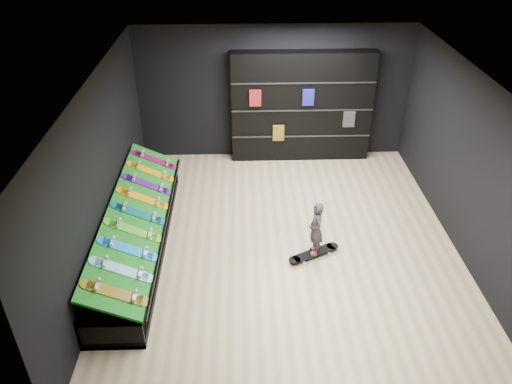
{
  "coord_description": "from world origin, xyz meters",
  "views": [
    {
      "loc": [
        -0.73,
        -6.97,
        5.5
      ],
      "look_at": [
        -0.5,
        0.2,
        1.0
      ],
      "focal_mm": 35.0,
      "sensor_mm": 36.0,
      "label": 1
    }
  ],
  "objects_px": {
    "floor_skateboard": "(314,254)",
    "child": "(315,239)",
    "display_rack": "(138,237)",
    "back_shelving": "(302,107)"
  },
  "relations": [
    {
      "from": "floor_skateboard",
      "to": "back_shelving",
      "type": "bearing_deg",
      "value": 61.06
    },
    {
      "from": "floor_skateboard",
      "to": "child",
      "type": "height_order",
      "value": "child"
    },
    {
      "from": "display_rack",
      "to": "child",
      "type": "bearing_deg",
      "value": -6.16
    },
    {
      "from": "display_rack",
      "to": "child",
      "type": "xyz_separation_m",
      "value": [
        3.03,
        -0.33,
        0.14
      ]
    },
    {
      "from": "display_rack",
      "to": "back_shelving",
      "type": "distance_m",
      "value": 4.69
    },
    {
      "from": "display_rack",
      "to": "back_shelving",
      "type": "xyz_separation_m",
      "value": [
        3.16,
        3.32,
        0.99
      ]
    },
    {
      "from": "child",
      "to": "display_rack",
      "type": "bearing_deg",
      "value": -101.93
    },
    {
      "from": "display_rack",
      "to": "back_shelving",
      "type": "relative_size",
      "value": 1.45
    },
    {
      "from": "display_rack",
      "to": "back_shelving",
      "type": "bearing_deg",
      "value": 46.42
    },
    {
      "from": "floor_skateboard",
      "to": "child",
      "type": "distance_m",
      "value": 0.34
    }
  ]
}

